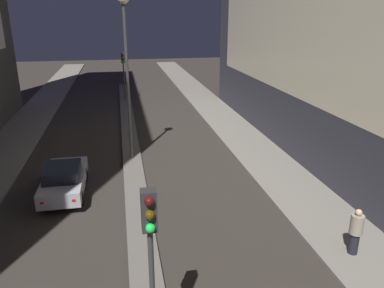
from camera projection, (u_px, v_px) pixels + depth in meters
The scene contains 6 objects.
median_strip at pixel (130, 140), 23.83m from camera, with size 1.01×39.44×0.14m.
traffic_light_near at pixel (150, 240), 7.69m from camera, with size 0.32×0.42×4.27m.
traffic_light_mid at pixel (123, 65), 33.53m from camera, with size 0.32×0.42×4.27m.
street_lamp at pixel (126, 43), 18.68m from camera, with size 0.59×0.59×8.56m.
car_left_lane at pixel (64, 179), 16.59m from camera, with size 1.72×4.17×1.45m.
pedestrian_on_right_sidewalk at pixel (356, 231), 12.24m from camera, with size 0.42×0.42×1.64m.
Camera 1 is at (-0.42, -2.20, 7.70)m, focal length 35.00 mm.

